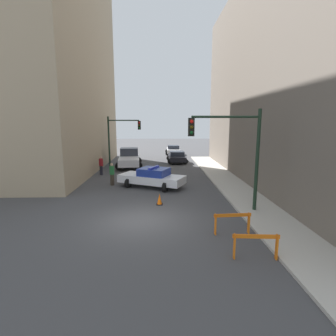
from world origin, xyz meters
name	(u,v)px	position (x,y,z in m)	size (l,w,h in m)	color
ground_plane	(141,220)	(0.00, 0.00, 0.00)	(120.00, 120.00, 0.00)	#424244
sidewalk_right	(268,217)	(6.20, 0.00, 0.06)	(2.40, 44.00, 0.12)	#B2ADA3
building_corner_left	(19,52)	(-12.00, 14.00, 10.97)	(14.00, 20.00, 21.93)	tan
building_right	(327,77)	(13.40, 8.00, 7.94)	(12.00, 28.00, 15.88)	#6B6056
traffic_light_near	(235,145)	(4.73, 1.03, 3.53)	(3.64, 0.35, 5.20)	black
traffic_light_far	(119,134)	(-3.30, 15.57, 3.40)	(3.44, 0.35, 5.20)	black
police_car	(152,177)	(0.37, 6.44, 0.72)	(5.04, 3.68, 1.52)	white
white_truck	(129,158)	(-2.29, 15.23, 0.91)	(2.96, 5.56, 1.90)	silver
parked_car_near	(177,157)	(2.88, 17.96, 0.67)	(2.33, 4.33, 1.31)	black
parked_car_mid	(173,150)	(2.85, 25.46, 0.67)	(2.31, 4.32, 1.31)	silver
pedestrian_crossing	(112,174)	(-2.64, 7.13, 0.86)	(0.48, 0.48, 1.66)	#382D23
pedestrian_corner	(101,165)	(-4.30, 11.02, 0.86)	(0.36, 0.36, 1.66)	black
barrier_front	(256,242)	(4.21, -3.75, 0.62)	(1.60, 0.27, 0.90)	orange
barrier_mid	(232,220)	(3.97, -1.69, 0.62)	(1.60, 0.25, 0.90)	orange
traffic_cone	(159,199)	(0.90, 2.37, 0.32)	(0.36, 0.36, 0.66)	black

